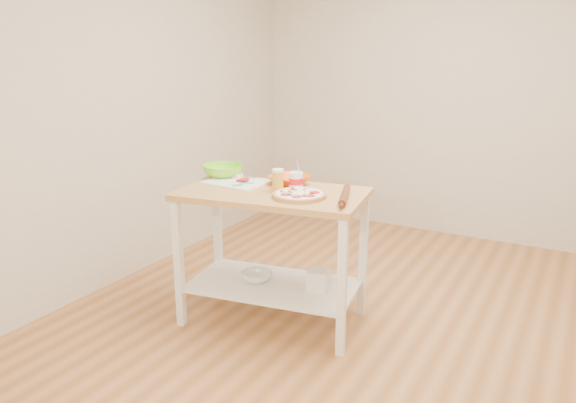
% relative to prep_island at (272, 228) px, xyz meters
% --- Properties ---
extents(room_shell, '(4.04, 4.54, 2.74)m').
position_rel_prep_island_xyz_m(room_shell, '(0.60, 0.13, 0.70)').
color(room_shell, '#AC723F').
rests_on(room_shell, ground).
extents(prep_island, '(1.26, 0.82, 0.90)m').
position_rel_prep_island_xyz_m(prep_island, '(0.00, 0.00, 0.00)').
color(prep_island, tan).
rests_on(prep_island, ground).
extents(pizza, '(0.33, 0.33, 0.05)m').
position_rel_prep_island_xyz_m(pizza, '(0.22, -0.04, 0.27)').
color(pizza, tan).
rests_on(pizza, prep_island).
extents(cutting_board, '(0.42, 0.33, 0.04)m').
position_rel_prep_island_xyz_m(cutting_board, '(-0.32, 0.07, 0.26)').
color(cutting_board, white).
rests_on(cutting_board, prep_island).
extents(spatula, '(0.10, 0.14, 0.01)m').
position_rel_prep_island_xyz_m(spatula, '(-0.23, 0.00, 0.27)').
color(spatula, '#34CCA4').
rests_on(spatula, cutting_board).
extents(knife, '(0.27, 0.09, 0.01)m').
position_rel_prep_island_xyz_m(knife, '(-0.42, 0.16, 0.27)').
color(knife, silver).
rests_on(knife, cutting_board).
extents(orange_bowl, '(0.31, 0.31, 0.06)m').
position_rel_prep_island_xyz_m(orange_bowl, '(0.01, 0.20, 0.28)').
color(orange_bowl, '#FF5008').
rests_on(orange_bowl, prep_island).
extents(green_bowl, '(0.38, 0.38, 0.09)m').
position_rel_prep_island_xyz_m(green_bowl, '(-0.50, 0.16, 0.29)').
color(green_bowl, '#79D923').
rests_on(green_bowl, prep_island).
extents(beer_pint, '(0.07, 0.07, 0.15)m').
position_rel_prep_island_xyz_m(beer_pint, '(0.04, 0.01, 0.32)').
color(beer_pint, gold).
rests_on(beer_pint, prep_island).
extents(yogurt_tub, '(0.09, 0.09, 0.20)m').
position_rel_prep_island_xyz_m(yogurt_tub, '(0.11, 0.12, 0.31)').
color(yogurt_tub, white).
rests_on(yogurt_tub, prep_island).
extents(rolling_pin, '(0.17, 0.38, 0.04)m').
position_rel_prep_island_xyz_m(rolling_pin, '(0.48, 0.04, 0.27)').
color(rolling_pin, '#5E2D15').
rests_on(rolling_pin, prep_island).
extents(shelf_glass_bowl, '(0.23, 0.23, 0.07)m').
position_rel_prep_island_xyz_m(shelf_glass_bowl, '(-0.12, -0.01, -0.36)').
color(shelf_glass_bowl, silver).
rests_on(shelf_glass_bowl, prep_island).
extents(shelf_bin, '(0.15, 0.15, 0.13)m').
position_rel_prep_island_xyz_m(shelf_bin, '(0.30, 0.07, -0.32)').
color(shelf_bin, white).
rests_on(shelf_bin, prep_island).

